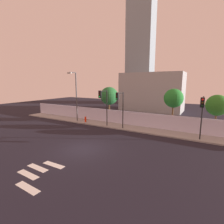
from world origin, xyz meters
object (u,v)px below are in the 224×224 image
traffic_light_right (120,102)px  street_lamp_curbside (76,93)px  roadside_tree_leftmost (109,96)px  fire_hydrant (85,119)px  roadside_tree_midright (217,105)px  traffic_light_left (202,109)px  traffic_light_center (103,100)px  roadside_tree_midleft (174,98)px

traffic_light_right → street_lamp_curbside: size_ratio=0.64×
roadside_tree_leftmost → fire_hydrant: bearing=-125.8°
roadside_tree_midright → roadside_tree_leftmost: bearing=180.0°
traffic_light_left → roadside_tree_midright: bearing=72.1°
traffic_light_left → traffic_light_center: bearing=-179.7°
traffic_light_left → roadside_tree_midleft: 5.23m
street_lamp_curbside → roadside_tree_midright: bearing=10.5°
street_lamp_curbside → roadside_tree_leftmost: bearing=41.2°
roadside_tree_leftmost → traffic_light_right: bearing=-45.3°
traffic_light_right → roadside_tree_midright: size_ratio=1.00×
roadside_tree_midleft → roadside_tree_midright: roadside_tree_midleft is taller
street_lamp_curbside → roadside_tree_midleft: bearing=14.1°
roadside_tree_leftmost → roadside_tree_midright: roadside_tree_leftmost is taller
roadside_tree_midright → fire_hydrant: bearing=-169.3°
fire_hydrant → roadside_tree_leftmost: roadside_tree_leftmost is taller
street_lamp_curbside → roadside_tree_leftmost: street_lamp_curbside is taller
fire_hydrant → traffic_light_center: bearing=-15.9°
traffic_light_center → traffic_light_left: bearing=0.3°
traffic_light_right → fire_hydrant: size_ratio=5.58×
fire_hydrant → roadside_tree_leftmost: (2.18, 3.02, 3.19)m
roadside_tree_leftmost → roadside_tree_midright: bearing=0.0°
street_lamp_curbside → fire_hydrant: bearing=8.1°
street_lamp_curbside → traffic_light_left: bearing=-2.8°
traffic_light_right → fire_hydrant: (-5.96, 0.80, -2.84)m
traffic_light_left → roadside_tree_leftmost: roadside_tree_leftmost is taller
traffic_light_right → roadside_tree_midright: 10.72m
traffic_light_right → roadside_tree_midright: bearing=20.9°
traffic_light_center → fire_hydrant: (-3.78, 1.08, -2.99)m
fire_hydrant → roadside_tree_midleft: 12.22m
street_lamp_curbside → roadside_tree_midright: street_lamp_curbside is taller
traffic_light_left → fire_hydrant: traffic_light_left is taller
roadside_tree_leftmost → traffic_light_center: bearing=-68.7°
traffic_light_left → roadside_tree_midleft: size_ratio=0.85×
traffic_light_left → fire_hydrant: (-14.66, 1.02, -2.74)m
traffic_light_left → traffic_light_center: traffic_light_center is taller
fire_hydrant → traffic_light_right: bearing=-7.6°
traffic_light_left → fire_hydrant: bearing=176.0°
traffic_light_right → roadside_tree_midleft: size_ratio=0.89×
traffic_light_left → street_lamp_curbside: (-16.18, 0.80, 0.94)m
traffic_light_center → street_lamp_curbside: 5.41m
street_lamp_curbside → roadside_tree_leftmost: 4.94m
traffic_light_left → street_lamp_curbside: bearing=177.2°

